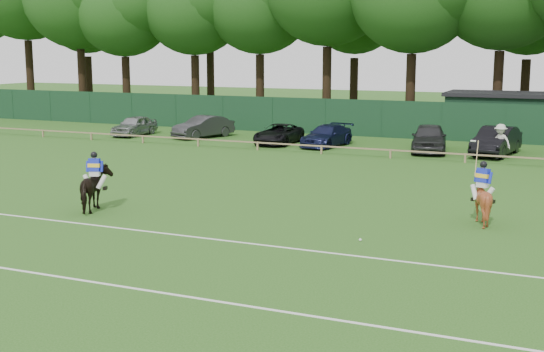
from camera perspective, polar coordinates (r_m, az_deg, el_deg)
The scene contains 18 objects.
ground at distance 23.98m, azimuth -3.98°, elevation -4.36°, with size 160.00×160.00×0.00m, color #1E4C14.
horse_dark at distance 27.51m, azimuth -13.68°, elevation -0.99°, with size 0.89×1.96×1.65m, color black.
horse_chestnut at distance 25.87m, azimuth 16.13°, elevation -1.86°, with size 1.28×1.44×1.59m, color brown.
sedan_silver at distance 50.89m, azimuth -10.74°, elevation 3.90°, with size 1.62×4.01×1.37m, color #949699.
sedan_grey at distance 49.04m, azimuth -5.41°, elevation 3.86°, with size 1.54×4.42×1.46m, color #2F2F32.
suv_black at distance 45.59m, azimuth 0.53°, elevation 3.31°, with size 2.06×4.46×1.24m, color black.
sedan_navy at distance 44.59m, azimuth 4.32°, elevation 3.17°, with size 1.82×4.48×1.30m, color #12173B.
hatch_grey at distance 43.01m, azimuth 12.22°, elevation 2.94°, with size 1.93×4.79×1.63m, color #2B2B2E.
estate_black at distance 42.56m, azimuth 17.16°, elevation 2.62°, with size 1.69×4.85×1.60m, color black.
spectator_left at distance 41.21m, azimuth 17.46°, elevation 2.59°, with size 1.23×0.71×1.90m, color beige.
rider_dark at distance 27.37m, azimuth -13.75°, elevation 0.53°, with size 0.91×0.55×1.41m.
rider_chestnut at distance 25.72m, azimuth 16.18°, elevation -0.28°, with size 0.91×0.76×2.05m.
polo_ball at distance 22.88m, azimuth 6.94°, elevation -4.99°, with size 0.09×0.09×0.09m, color silver.
pitch_lines at distance 21.06m, azimuth -8.43°, elevation -6.47°, with size 60.00×5.10×0.01m.
pitch_rail at distance 40.43m, azimuth 7.91°, elevation 2.10°, with size 62.10×0.10×0.50m.
perimeter_fence at distance 49.00m, azimuth 10.82°, elevation 4.34°, with size 92.08×0.08×2.50m.
utility_shed at distance 50.98m, azimuth 18.20°, elevation 4.55°, with size 8.40×4.40×3.04m.
tree_row at distance 56.57m, azimuth 14.58°, elevation 3.66°, with size 96.00×12.00×21.00m, color #26561C, non-canonical shape.
Camera 1 is at (10.82, -20.56, 5.94)m, focal length 48.00 mm.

